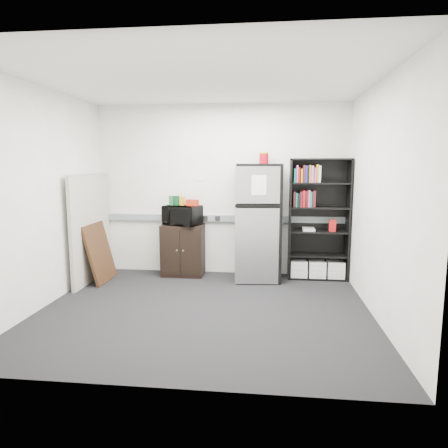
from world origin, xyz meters
name	(u,v)px	position (x,y,z in m)	size (l,w,h in m)	color
floor	(204,310)	(0.00, 0.00, 0.00)	(4.00, 4.00, 0.00)	black
wall_back	(221,190)	(0.00, 1.75, 1.35)	(4.00, 0.02, 2.70)	silver
wall_right	(380,201)	(2.00, 0.00, 1.35)	(0.02, 3.50, 2.70)	silver
wall_left	(43,198)	(-2.00, 0.00, 1.35)	(0.02, 3.50, 2.70)	silver
ceiling	(203,80)	(0.00, 0.00, 2.70)	(4.00, 3.50, 0.02)	white
electrical_raceway	(221,218)	(0.00, 1.72, 0.90)	(3.92, 0.05, 0.10)	gray
wall_note	(199,178)	(-0.35, 1.74, 1.55)	(0.14, 0.00, 0.10)	white
bookshelf	(319,220)	(1.53, 1.57, 0.91)	(0.90, 0.34, 1.85)	black
cubicle_partition	(91,228)	(-1.90, 1.08, 0.81)	(0.06, 1.30, 1.62)	#AAA596
cabinet	(183,250)	(-0.58, 1.50, 0.41)	(0.65, 0.44, 0.82)	black
microwave	(182,215)	(-0.58, 1.48, 0.97)	(0.55, 0.37, 0.30)	black
snack_box_a	(171,201)	(-0.76, 1.52, 1.20)	(0.07, 0.05, 0.15)	#1A5B2C
snack_box_b	(177,201)	(-0.67, 1.52, 1.20)	(0.07, 0.05, 0.15)	#0B341B
snack_box_c	(182,201)	(-0.59, 1.52, 1.19)	(0.07, 0.05, 0.14)	gold
snack_bag	(192,203)	(-0.42, 1.47, 1.17)	(0.18, 0.10, 0.10)	#B82812
refrigerator	(258,222)	(0.60, 1.42, 0.88)	(0.73, 0.75, 1.77)	black
coffee_can	(264,157)	(0.68, 1.55, 1.87)	(0.14, 0.14, 0.19)	#A50715
framed_poster	(100,252)	(-1.77, 1.05, 0.45)	(0.25, 0.70, 0.88)	black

